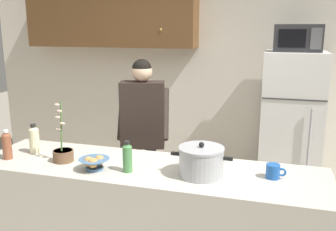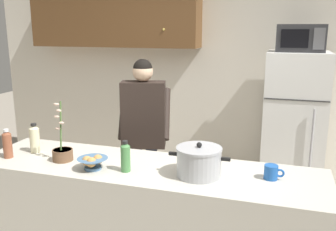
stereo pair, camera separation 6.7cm
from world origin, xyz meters
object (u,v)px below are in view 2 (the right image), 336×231
at_px(microwave, 300,38).
at_px(bottle_mid_counter, 35,138).
at_px(person_near_pot, 144,124).
at_px(potted_orchid, 62,152).
at_px(cooking_pot, 199,162).
at_px(refrigerator, 293,127).
at_px(coffee_mug, 271,172).
at_px(bread_bowl, 93,162).
at_px(bottle_far_corner, 126,157).
at_px(bottle_near_edge, 7,144).

xyz_separation_m(microwave, bottle_mid_counter, (-1.98, -1.79, -0.75)).
bearing_deg(person_near_pot, bottle_mid_counter, -127.13).
xyz_separation_m(microwave, potted_orchid, (-1.67, -1.90, -0.79)).
distance_m(microwave, cooking_pot, 2.12).
xyz_separation_m(refrigerator, person_near_pot, (-1.37, -1.01, 0.18)).
height_order(coffee_mug, bread_bowl, bread_bowl).
height_order(person_near_pot, potted_orchid, person_near_pot).
bearing_deg(bottle_far_corner, bread_bowl, -171.24).
relative_size(bottle_near_edge, bottle_far_corner, 1.03).
distance_m(refrigerator, coffee_mug, 1.83).
height_order(refrigerator, bread_bowl, refrigerator).
bearing_deg(refrigerator, bottle_near_edge, -136.54).
distance_m(microwave, coffee_mug, 1.97).
height_order(microwave, bottle_far_corner, microwave).
bearing_deg(bottle_mid_counter, refrigerator, 42.50).
distance_m(cooking_pot, potted_orchid, 1.03).
bearing_deg(person_near_pot, microwave, 35.76).
bearing_deg(person_near_pot, bottle_near_edge, -126.59).
bearing_deg(bread_bowl, bottle_near_edge, 178.39).
xyz_separation_m(bottle_far_corner, potted_orchid, (-0.54, 0.05, -0.04)).
height_order(refrigerator, coffee_mug, refrigerator).
xyz_separation_m(microwave, bread_bowl, (-1.37, -1.99, -0.81)).
bearing_deg(bread_bowl, refrigerator, 55.77).
relative_size(refrigerator, microwave, 3.42).
bearing_deg(refrigerator, cooking_pot, -108.45).
bearing_deg(bottle_near_edge, cooking_pot, 3.48).
relative_size(bottle_mid_counter, potted_orchid, 0.53).
distance_m(cooking_pot, bottle_near_edge, 1.47).
bearing_deg(bottle_far_corner, coffee_mug, 9.50).
relative_size(bread_bowl, bottle_far_corner, 0.98).
bearing_deg(coffee_mug, refrigerator, 84.69).
bearing_deg(bread_bowl, bottle_far_corner, 8.76).
bearing_deg(potted_orchid, refrigerator, 49.00).
xyz_separation_m(bread_bowl, bottle_near_edge, (-0.73, 0.02, 0.06)).
height_order(person_near_pot, bottle_far_corner, person_near_pot).
distance_m(bread_bowl, bottle_near_edge, 0.73).
xyz_separation_m(bottle_near_edge, bottle_mid_counter, (0.12, 0.17, 0.01)).
height_order(refrigerator, bottle_near_edge, refrigerator).
distance_m(refrigerator, microwave, 0.96).
bearing_deg(bottle_near_edge, person_near_pot, 53.41).
bearing_deg(refrigerator, bottle_mid_counter, -137.50).
xyz_separation_m(microwave, bottle_near_edge, (-2.10, -1.97, -0.75)).
bearing_deg(microwave, coffee_mug, -95.37).
relative_size(refrigerator, bottle_mid_counter, 6.95).
bearing_deg(microwave, bread_bowl, -124.53).
relative_size(cooking_pot, bread_bowl, 1.93).
height_order(microwave, coffee_mug, microwave).
xyz_separation_m(person_near_pot, bread_bowl, (0.00, -1.00, -0.03)).
height_order(coffee_mug, bottle_far_corner, bottle_far_corner).
xyz_separation_m(microwave, person_near_pot, (-1.37, -0.99, -0.78)).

